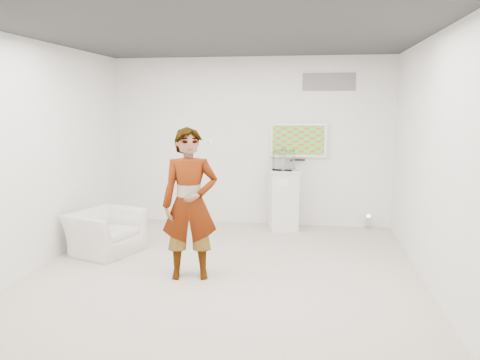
{
  "coord_description": "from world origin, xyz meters",
  "views": [
    {
      "loc": [
        1.06,
        -5.85,
        2.17
      ],
      "look_at": [
        0.09,
        0.6,
        1.11
      ],
      "focal_mm": 35.0,
      "sensor_mm": 36.0,
      "label": 1
    }
  ],
  "objects_px": {
    "person": "(190,204)",
    "floor_uplight": "(368,222)",
    "armchair": "(105,232)",
    "pedestal": "(283,200)",
    "tv": "(298,140)"
  },
  "relations": [
    {
      "from": "person",
      "to": "floor_uplight",
      "type": "xyz_separation_m",
      "value": [
        2.5,
        2.69,
        -0.82
      ]
    },
    {
      "from": "person",
      "to": "armchair",
      "type": "distance_m",
      "value": 1.81
    },
    {
      "from": "pedestal",
      "to": "floor_uplight",
      "type": "distance_m",
      "value": 1.55
    },
    {
      "from": "person",
      "to": "pedestal",
      "type": "height_order",
      "value": "person"
    },
    {
      "from": "pedestal",
      "to": "floor_uplight",
      "type": "height_order",
      "value": "pedestal"
    },
    {
      "from": "floor_uplight",
      "to": "tv",
      "type": "bearing_deg",
      "value": 175.7
    },
    {
      "from": "tv",
      "to": "person",
      "type": "bearing_deg",
      "value": -114.16
    },
    {
      "from": "armchair",
      "to": "floor_uplight",
      "type": "height_order",
      "value": "armchair"
    },
    {
      "from": "armchair",
      "to": "pedestal",
      "type": "height_order",
      "value": "pedestal"
    },
    {
      "from": "armchair",
      "to": "pedestal",
      "type": "xyz_separation_m",
      "value": [
        2.52,
        1.69,
        0.22
      ]
    },
    {
      "from": "armchair",
      "to": "floor_uplight",
      "type": "relative_size",
      "value": 3.8
    },
    {
      "from": "armchair",
      "to": "floor_uplight",
      "type": "bearing_deg",
      "value": -45.02
    },
    {
      "from": "person",
      "to": "floor_uplight",
      "type": "relative_size",
      "value": 7.55
    },
    {
      "from": "tv",
      "to": "pedestal",
      "type": "height_order",
      "value": "tv"
    },
    {
      "from": "armchair",
      "to": "pedestal",
      "type": "bearing_deg",
      "value": -36.61
    }
  ]
}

